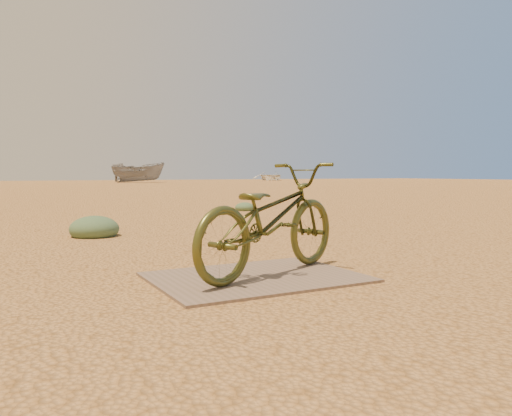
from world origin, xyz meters
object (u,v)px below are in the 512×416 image
boat_mid_right (138,172)px  boat_far_right (270,176)px  plywood_board (256,277)px  bicycle (270,218)px

boat_mid_right → boat_far_right: bearing=-49.2°
plywood_board → bicycle: (0.14, 0.01, 0.48)m
boat_mid_right → boat_far_right: 19.54m
plywood_board → boat_mid_right: boat_mid_right is taller
bicycle → boat_mid_right: boat_mid_right is taller
bicycle → boat_far_right: (28.45, 49.63, 0.05)m
boat_mid_right → boat_far_right: (18.22, 7.05, -0.40)m
boat_mid_right → boat_far_right: boat_mid_right is taller
plywood_board → boat_mid_right: (10.37, 42.59, 0.93)m
bicycle → boat_mid_right: size_ratio=0.37×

